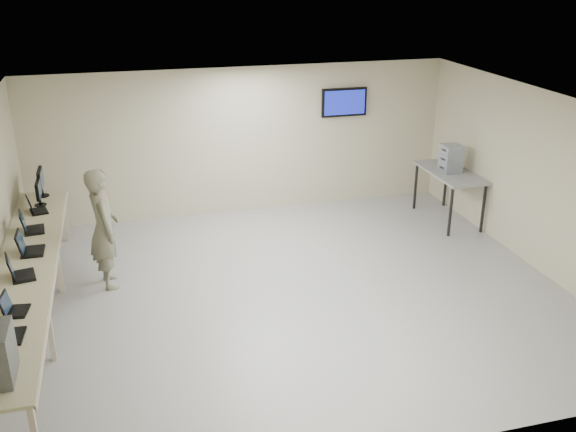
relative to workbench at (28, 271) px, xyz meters
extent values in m
cube|color=gray|center=(3.59, 0.00, -0.83)|extent=(8.00, 7.00, 0.01)
cube|color=white|center=(3.59, 0.00, 1.97)|extent=(8.00, 7.00, 0.01)
cube|color=#BDB19B|center=(3.59, 3.50, 0.57)|extent=(8.00, 0.01, 2.80)
cube|color=#BDB19B|center=(3.59, -3.50, 0.57)|extent=(8.00, 0.01, 2.80)
cube|color=#BDB19B|center=(7.59, 0.00, 0.57)|extent=(0.01, 7.00, 2.80)
cube|color=black|center=(5.59, 3.48, 1.22)|extent=(0.15, 0.04, 0.15)
cube|color=black|center=(5.59, 3.44, 1.22)|extent=(0.90, 0.06, 0.55)
cube|color=navy|center=(5.59, 3.40, 1.22)|extent=(0.82, 0.01, 0.47)
cube|color=#CBBD87|center=(-0.01, 0.00, 0.05)|extent=(0.75, 6.00, 0.04)
cube|color=beige|center=(0.36, 0.00, 0.02)|extent=(0.02, 6.00, 0.06)
cube|color=beige|center=(0.29, -0.90, -0.40)|extent=(0.06, 0.06, 0.86)
cube|color=beige|center=(-0.31, 0.90, -0.40)|extent=(0.06, 0.06, 0.86)
cube|color=beige|center=(0.29, 0.90, -0.40)|extent=(0.06, 0.06, 0.86)
cube|color=beige|center=(-0.31, 2.85, -0.40)|extent=(0.06, 0.06, 0.86)
cube|color=beige|center=(0.29, 2.85, -0.40)|extent=(0.06, 0.06, 0.86)
cube|color=black|center=(0.02, -1.76, 0.08)|extent=(0.28, 0.38, 0.02)
cube|color=black|center=(0.02, -1.22, 0.08)|extent=(0.27, 0.35, 0.02)
cube|color=black|center=(-0.09, -1.22, 0.21)|extent=(0.10, 0.31, 0.23)
cube|color=#162538|center=(-0.08, -1.22, 0.21)|extent=(0.08, 0.27, 0.19)
cube|color=black|center=(-0.01, -0.31, 0.09)|extent=(0.34, 0.42, 0.02)
cube|color=black|center=(-0.14, -0.31, 0.23)|extent=(0.14, 0.37, 0.27)
cube|color=#162538|center=(-0.13, -0.31, 0.23)|extent=(0.11, 0.32, 0.23)
cube|color=black|center=(0.04, 0.43, 0.09)|extent=(0.29, 0.40, 0.02)
cube|color=black|center=(-0.10, 0.43, 0.24)|extent=(0.08, 0.38, 0.29)
cube|color=#162538|center=(-0.09, 0.43, 0.24)|extent=(0.06, 0.33, 0.24)
cube|color=black|center=(-0.01, 1.22, 0.09)|extent=(0.32, 0.42, 0.02)
cube|color=black|center=(-0.15, 1.22, 0.24)|extent=(0.12, 0.37, 0.28)
cube|color=#162538|center=(-0.13, 1.22, 0.24)|extent=(0.09, 0.33, 0.23)
cube|color=black|center=(-0.01, 2.00, 0.08)|extent=(0.32, 0.39, 0.02)
cube|color=black|center=(-0.13, 2.00, 0.22)|extent=(0.14, 0.33, 0.24)
cube|color=#162538|center=(-0.12, 2.00, 0.22)|extent=(0.11, 0.29, 0.20)
cylinder|color=black|center=(-0.01, 2.30, 0.08)|extent=(0.18, 0.18, 0.01)
cube|color=black|center=(-0.01, 2.30, 0.16)|extent=(0.04, 0.03, 0.15)
cube|color=black|center=(-0.01, 2.30, 0.35)|extent=(0.05, 0.42, 0.28)
cube|color=#162538|center=(0.01, 2.30, 0.35)|extent=(0.00, 0.38, 0.24)
cylinder|color=black|center=(-0.01, 2.75, 0.08)|extent=(0.21, 0.21, 0.02)
cube|color=black|center=(-0.01, 2.75, 0.17)|extent=(0.04, 0.03, 0.17)
cube|color=black|center=(-0.01, 2.75, 0.39)|extent=(0.05, 0.48, 0.32)
cube|color=#162538|center=(0.02, 2.75, 0.39)|extent=(0.00, 0.43, 0.27)
imported|color=gray|center=(0.98, 0.99, 0.09)|extent=(0.55, 0.74, 1.84)
cube|color=gray|center=(7.19, 1.99, 0.12)|extent=(0.75, 1.61, 0.04)
cube|color=black|center=(6.86, 1.29, -0.37)|extent=(0.04, 0.04, 0.92)
cube|color=black|center=(6.86, 2.69, -0.37)|extent=(0.04, 0.04, 0.92)
cube|color=black|center=(7.51, 1.29, -0.37)|extent=(0.04, 0.04, 0.92)
cube|color=black|center=(7.51, 2.69, -0.37)|extent=(0.04, 0.04, 0.92)
cube|color=#929BAE|center=(7.17, 1.99, 0.22)|extent=(0.32, 0.36, 0.17)
cube|color=#929BAE|center=(7.17, 1.99, 0.39)|extent=(0.32, 0.36, 0.17)
cube|color=#929BAE|center=(7.17, 1.99, 0.56)|extent=(0.32, 0.36, 0.17)
camera|label=1|loc=(1.33, -8.14, 3.80)|focal=40.00mm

